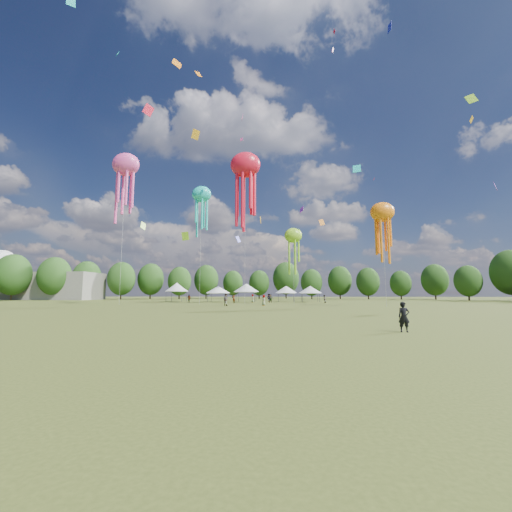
{
  "coord_description": "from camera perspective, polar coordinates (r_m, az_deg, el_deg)",
  "views": [
    {
      "loc": [
        2.91,
        -19.02,
        2.06
      ],
      "look_at": [
        0.3,
        15.0,
        6.0
      ],
      "focal_mm": 22.4,
      "sensor_mm": 36.0,
      "label": 1
    }
  ],
  "objects": [
    {
      "name": "radome",
      "position": [
        133.19,
        -38.69,
        -1.73
      ],
      "size": [
        9.0,
        9.0,
        16.0
      ],
      "color": "white",
      "rests_on": "ground"
    },
    {
      "name": "spectators_far",
      "position": [
        67.25,
        1.12,
        -7.59
      ],
      "size": [
        29.49,
        24.19,
        1.81
      ],
      "color": "gray",
      "rests_on": "ground"
    },
    {
      "name": "festival_tents",
      "position": [
        73.35,
        -2.26,
        -5.85
      ],
      "size": [
        36.39,
        9.36,
        4.39
      ],
      "color": "#47474C",
      "rests_on": "ground"
    },
    {
      "name": "spectator_near",
      "position": [
        51.29,
        -5.43,
        -7.8
      ],
      "size": [
        1.16,
        1.1,
        1.9
      ],
      "primitive_type": "imported",
      "rotation": [
        0.0,
        0.0,
        2.59
      ],
      "color": "gray",
      "rests_on": "ground"
    },
    {
      "name": "hangar",
      "position": [
        117.9,
        -35.18,
        -4.45
      ],
      "size": [
        40.0,
        12.0,
        8.0
      ],
      "primitive_type": "cube",
      "color": "gray",
      "rests_on": "ground"
    },
    {
      "name": "show_kites",
      "position": [
        58.91,
        -6.05,
        11.61
      ],
      "size": [
        47.76,
        11.22,
        28.29
      ],
      "color": "#18CCC4",
      "rests_on": "ground"
    },
    {
      "name": "small_kites",
      "position": [
        68.18,
        2.59,
        17.39
      ],
      "size": [
        71.36,
        61.28,
        46.85
      ],
      "color": "#18CCC4",
      "rests_on": "ground"
    },
    {
      "name": "observer_main",
      "position": [
        18.88,
        24.92,
        -9.83
      ],
      "size": [
        0.6,
        0.41,
        1.59
      ],
      "primitive_type": "imported",
      "rotation": [
        0.0,
        0.0,
        -0.05
      ],
      "color": "black",
      "rests_on": "ground"
    },
    {
      "name": "treeline",
      "position": [
        81.94,
        -0.36,
        -3.45
      ],
      "size": [
        201.57,
        95.24,
        13.43
      ],
      "color": "#38281C",
      "rests_on": "ground"
    },
    {
      "name": "ground",
      "position": [
        19.35,
        -4.4,
        -12.68
      ],
      "size": [
        300.0,
        300.0,
        0.0
      ],
      "primitive_type": "plane",
      "color": "#384416",
      "rests_on": "ground"
    }
  ]
}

